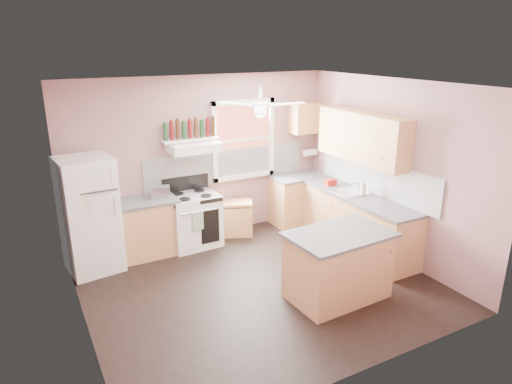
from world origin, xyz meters
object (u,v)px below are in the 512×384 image
cart (237,220)px  stove (193,220)px  toaster (161,192)px  island (338,267)px  refrigerator (89,215)px

cart → stove: bearing=-152.4°
stove → cart: (0.81, 0.05, -0.17)m
toaster → stove: 0.75m
stove → island: bearing=-68.4°
refrigerator → cart: size_ratio=3.19×
island → refrigerator: bearing=136.3°
stove → island: size_ratio=0.70×
toaster → stove: size_ratio=0.33×
toaster → cart: toaster is taller
cart → island: 2.47m
refrigerator → island: bearing=-48.3°
stove → cart: 0.82m
toaster → island: bearing=-38.7°
refrigerator → cart: 2.46m
toaster → stove: bearing=17.0°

